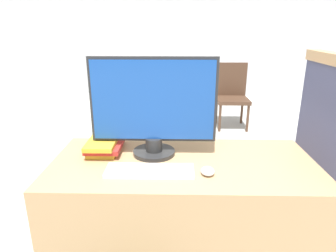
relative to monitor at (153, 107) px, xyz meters
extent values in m
cube|color=silver|center=(0.15, 4.95, 0.38)|extent=(12.00, 0.06, 2.80)
cube|color=tan|center=(0.15, -0.09, -0.63)|extent=(1.27, 0.60, 0.77)
cube|color=#474C70|center=(0.81, -0.10, -0.40)|extent=(0.05, 0.57, 1.23)
cylinder|color=#282828|center=(0.00, 0.00, -0.24)|extent=(0.21, 0.21, 0.02)
cylinder|color=#282828|center=(0.00, 0.00, -0.19)|extent=(0.08, 0.08, 0.07)
cube|color=#282828|center=(0.00, 0.00, 0.03)|extent=(0.62, 0.01, 0.42)
cube|color=#19479E|center=(0.00, 0.00, 0.03)|extent=(0.59, 0.02, 0.39)
cube|color=white|center=(-0.01, -0.21, -0.24)|extent=(0.39, 0.13, 0.02)
ellipsoid|color=silver|center=(0.25, -0.21, -0.23)|extent=(0.06, 0.08, 0.03)
cube|color=gold|center=(-0.26, 0.02, -0.24)|extent=(0.14, 0.20, 0.02)
cube|color=#B72D28|center=(-0.25, 0.03, -0.21)|extent=(0.17, 0.25, 0.02)
cube|color=gold|center=(-0.27, 0.02, -0.19)|extent=(0.14, 0.25, 0.02)
cylinder|color=#4C3323|center=(0.72, 2.54, -0.83)|extent=(0.04, 0.04, 0.38)
cylinder|color=#4C3323|center=(1.10, 2.54, -0.83)|extent=(0.04, 0.04, 0.38)
cylinder|color=#4C3323|center=(0.72, 2.92, -0.83)|extent=(0.04, 0.04, 0.38)
cylinder|color=#4C3323|center=(1.10, 2.92, -0.83)|extent=(0.04, 0.04, 0.38)
cube|color=#4C3323|center=(0.91, 2.73, -0.62)|extent=(0.44, 0.44, 0.05)
cube|color=#4C3323|center=(0.91, 2.93, -0.36)|extent=(0.44, 0.04, 0.47)
camera|label=1|loc=(0.10, -1.40, 0.37)|focal=32.00mm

